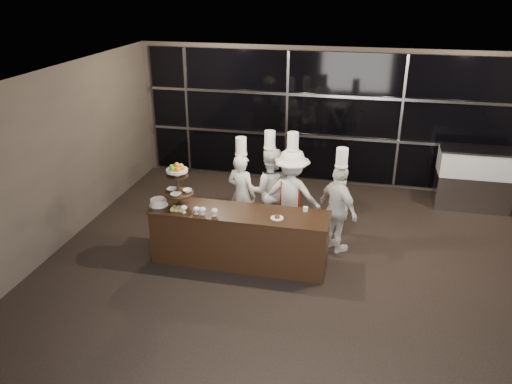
% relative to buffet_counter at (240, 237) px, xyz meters
% --- Properties ---
extents(room, '(10.00, 10.00, 10.00)m').
position_rel_buffet_counter_xyz_m(room, '(1.34, -1.22, 1.03)').
color(room, black).
rests_on(room, ground).
extents(window_wall, '(8.60, 0.10, 2.80)m').
position_rel_buffet_counter_xyz_m(window_wall, '(1.34, 3.72, 1.04)').
color(window_wall, black).
rests_on(window_wall, ground).
extents(buffet_counter, '(2.84, 0.74, 0.92)m').
position_rel_buffet_counter_xyz_m(buffet_counter, '(0.00, 0.00, 0.00)').
color(buffet_counter, black).
rests_on(buffet_counter, ground).
extents(display_stand, '(0.48, 0.48, 0.74)m').
position_rel_buffet_counter_xyz_m(display_stand, '(-1.00, -0.00, 0.87)').
color(display_stand, black).
rests_on(display_stand, buffet_counter).
extents(compotes, '(0.61, 0.11, 0.12)m').
position_rel_buffet_counter_xyz_m(compotes, '(-0.59, -0.22, 0.54)').
color(compotes, silver).
rests_on(compotes, buffet_counter).
extents(layer_cake, '(0.30, 0.30, 0.11)m').
position_rel_buffet_counter_xyz_m(layer_cake, '(-1.33, -0.05, 0.51)').
color(layer_cake, white).
rests_on(layer_cake, buffet_counter).
extents(pastry_squares, '(0.19, 0.13, 0.05)m').
position_rel_buffet_counter_xyz_m(pastry_squares, '(-0.97, -0.16, 0.48)').
color(pastry_squares, '#E1C76E').
rests_on(pastry_squares, buffet_counter).
extents(small_plate, '(0.20, 0.20, 0.05)m').
position_rel_buffet_counter_xyz_m(small_plate, '(0.62, -0.10, 0.47)').
color(small_plate, white).
rests_on(small_plate, buffet_counter).
extents(chef_cup, '(0.08, 0.08, 0.07)m').
position_rel_buffet_counter_xyz_m(chef_cup, '(1.01, 0.25, 0.49)').
color(chef_cup, white).
rests_on(chef_cup, buffet_counter).
extents(display_case, '(1.44, 0.63, 1.24)m').
position_rel_buffet_counter_xyz_m(display_case, '(4.03, 3.08, 0.22)').
color(display_case, '#A5A5AA').
rests_on(display_case, ground).
extents(chef_a, '(0.65, 0.53, 1.82)m').
position_rel_buffet_counter_xyz_m(chef_a, '(-0.21, 0.99, 0.33)').
color(chef_a, silver).
rests_on(chef_a, ground).
extents(chef_b, '(0.91, 0.79, 1.90)m').
position_rel_buffet_counter_xyz_m(chef_b, '(0.24, 1.20, 0.35)').
color(chef_b, white).
rests_on(chef_b, ground).
extents(chef_c, '(1.12, 0.71, 1.96)m').
position_rel_buffet_counter_xyz_m(chef_c, '(0.67, 1.03, 0.37)').
color(chef_c, white).
rests_on(chef_c, ground).
extents(chef_d, '(0.88, 0.91, 1.83)m').
position_rel_buffet_counter_xyz_m(chef_d, '(1.50, 0.76, 0.32)').
color(chef_d, silver).
rests_on(chef_d, ground).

